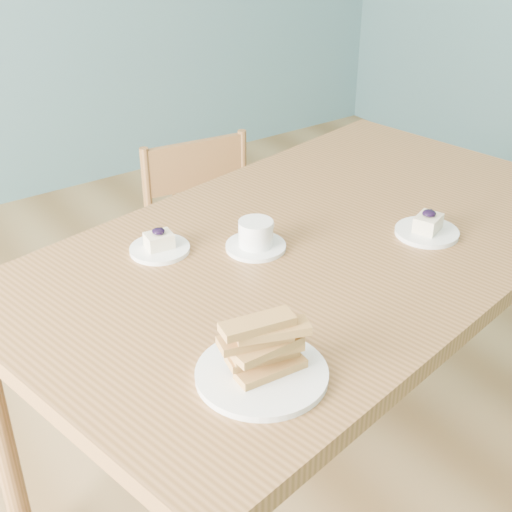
# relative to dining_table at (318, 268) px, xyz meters

# --- Properties ---
(room) EXTENTS (5.01, 5.01, 2.71)m
(room) POSITION_rel_dining_table_xyz_m (-0.12, -0.05, 0.60)
(room) COLOR #A8814E
(room) RESTS_ON ground
(dining_table) EXTENTS (1.71, 1.18, 0.84)m
(dining_table) POSITION_rel_dining_table_xyz_m (0.00, 0.00, 0.00)
(dining_table) COLOR #976439
(dining_table) RESTS_ON ground
(dining_chair) EXTENTS (0.43, 0.41, 0.84)m
(dining_chair) POSITION_rel_dining_table_xyz_m (0.08, 0.63, -0.32)
(dining_chair) COLOR #976439
(dining_chair) RESTS_ON ground
(cheesecake_plate_near) EXTENTS (0.16, 0.16, 0.07)m
(cheesecake_plate_near) POSITION_rel_dining_table_xyz_m (0.23, -0.13, 0.10)
(cheesecake_plate_near) COLOR white
(cheesecake_plate_near) RESTS_ON dining_table
(cheesecake_plate_far) EXTENTS (0.14, 0.14, 0.06)m
(cheesecake_plate_far) POSITION_rel_dining_table_xyz_m (-0.35, 0.17, 0.10)
(cheesecake_plate_far) COLOR white
(cheesecake_plate_far) RESTS_ON dining_table
(coffee_cup) EXTENTS (0.14, 0.14, 0.07)m
(coffee_cup) POSITION_rel_dining_table_xyz_m (-0.15, 0.05, 0.11)
(coffee_cup) COLOR white
(coffee_cup) RESTS_ON dining_table
(biscotti_plate) EXTENTS (0.24, 0.24, 0.13)m
(biscotti_plate) POSITION_rel_dining_table_xyz_m (-0.42, -0.34, 0.13)
(biscotti_plate) COLOR white
(biscotti_plate) RESTS_ON dining_table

